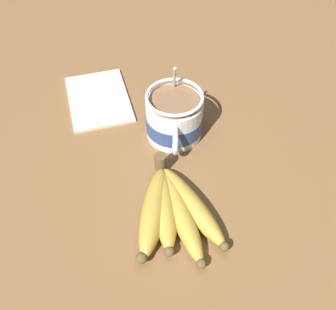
{
  "coord_description": "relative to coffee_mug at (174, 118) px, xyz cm",
  "views": [
    {
      "loc": [
        43.55,
        1.72,
        53.06
      ],
      "look_at": [
        3.85,
        2.21,
        7.46
      ],
      "focal_mm": 40.0,
      "sensor_mm": 36.0,
      "label": 1
    }
  ],
  "objects": [
    {
      "name": "table",
      "position": [
        4.81,
        -3.44,
        -5.73
      ],
      "size": [
        138.17,
        138.17,
        3.49
      ],
      "color": "brown",
      "rests_on": "ground"
    },
    {
      "name": "coffee_mug",
      "position": [
        0.0,
        0.0,
        0.0
      ],
      "size": [
        14.98,
        10.2,
        13.33
      ],
      "color": "silver",
      "rests_on": "table"
    },
    {
      "name": "banana_bunch",
      "position": [
        17.43,
        -0.83,
        -2.27
      ],
      "size": [
        19.05,
        14.75,
        4.11
      ],
      "color": "brown",
      "rests_on": "table"
    },
    {
      "name": "napkin",
      "position": [
        -9.72,
        -14.98,
        -3.69
      ],
      "size": [
        19.14,
        15.63,
        0.6
      ],
      "color": "beige",
      "rests_on": "table"
    }
  ]
}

